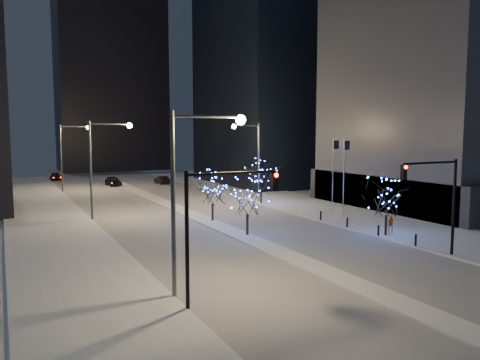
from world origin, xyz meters
TOP-DOWN VIEW (x-y plane):
  - ground at (0.00, 0.00)m, footprint 160.00×160.00m
  - road at (0.00, 35.00)m, footprint 20.00×130.00m
  - median at (0.00, 30.00)m, footprint 2.00×80.00m
  - east_sidewalk at (15.00, 20.00)m, footprint 10.00×90.00m
  - west_sidewalk at (-14.00, 20.00)m, footprint 8.00×90.00m
  - midrise_block at (34.00, 18.00)m, footprint 30.00×22.00m
  - plinth at (34.00, 18.00)m, footprint 30.00×24.00m
  - horizon_block at (6.00, 92.00)m, footprint 24.00×14.00m
  - street_lamp_w_near at (-8.94, 2.00)m, footprint 4.40×0.56m
  - street_lamp_w_mid at (-8.94, 27.00)m, footprint 4.40×0.56m
  - street_lamp_w_far at (-8.94, 52.00)m, footprint 4.40×0.56m
  - street_lamp_east at (10.08, 30.00)m, footprint 3.90×0.56m
  - traffic_signal_west at (-8.44, -0.00)m, footprint 5.26×0.43m
  - traffic_signal_east at (8.94, 1.00)m, footprint 5.26×0.43m
  - flagpoles at (13.37, 17.25)m, footprint 1.35×2.60m
  - bollards at (10.20, 10.00)m, footprint 0.16×12.16m
  - car_near at (-1.50, 56.90)m, footprint 2.23×4.77m
  - car_mid at (6.62, 56.15)m, footprint 1.71×4.21m
  - car_far at (-9.00, 70.97)m, footprint 1.81×4.41m
  - holiday_tree_median_near at (0.50, 13.38)m, footprint 4.42×4.42m
  - holiday_tree_median_far at (0.50, 20.70)m, footprint 5.63×5.63m
  - holiday_tree_plaza_near at (10.93, 7.90)m, footprint 3.78×3.78m
  - holiday_tree_plaza_far at (10.50, 28.50)m, footprint 5.46×5.46m
  - construction_sign at (11.39, 7.81)m, footprint 0.96×0.41m

SIDE VIEW (x-z plane):
  - ground at x=0.00m, z-range 0.00..0.00m
  - road at x=0.00m, z-range 0.00..0.02m
  - median at x=0.00m, z-range 0.00..0.15m
  - east_sidewalk at x=15.00m, z-range 0.00..0.15m
  - west_sidewalk at x=-14.00m, z-range 0.00..0.15m
  - bollards at x=10.20m, z-range 0.15..1.05m
  - car_far at x=-9.00m, z-range 0.00..1.28m
  - car_mid at x=6.62m, z-range 0.00..1.36m
  - car_near at x=-1.50m, z-range 0.00..1.58m
  - construction_sign at x=11.39m, z-range 0.32..1.99m
  - plinth at x=34.00m, z-range 0.00..4.00m
  - holiday_tree_plaza_near at x=10.93m, z-range 0.86..5.65m
  - holiday_tree_median_near at x=0.50m, z-range 0.89..5.75m
  - holiday_tree_median_far at x=0.50m, z-range 0.84..6.02m
  - holiday_tree_plaza_far at x=10.50m, z-range 0.88..6.25m
  - traffic_signal_west at x=-8.44m, z-range 1.26..8.26m
  - traffic_signal_east at x=8.94m, z-range 1.26..8.26m
  - flagpoles at x=13.37m, z-range 0.80..8.80m
  - street_lamp_east at x=10.08m, z-range 1.45..11.45m
  - street_lamp_w_near at x=-8.94m, z-range 1.50..11.50m
  - street_lamp_w_mid at x=-8.94m, z-range 1.50..11.50m
  - street_lamp_w_far at x=-8.94m, z-range 1.50..11.50m
  - midrise_block at x=34.00m, z-range 0.00..30.00m
  - horizon_block at x=6.00m, z-range 0.00..42.00m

